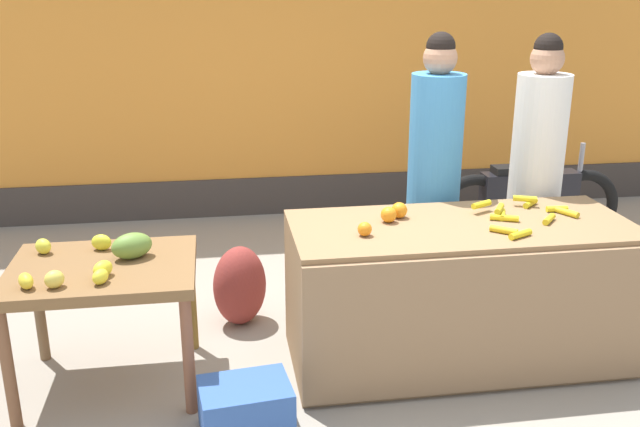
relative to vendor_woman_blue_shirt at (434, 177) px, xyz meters
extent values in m
plane|color=gray|center=(-0.49, -0.65, -0.93)|extent=(24.00, 24.00, 0.00)
cube|color=orange|center=(-0.49, 2.30, 0.76)|extent=(7.67, 0.20, 3.37)
cube|color=#3F3833|center=(-0.49, 2.19, -0.75)|extent=(7.67, 0.04, 0.36)
cube|color=olive|center=(-0.04, -0.65, -0.51)|extent=(1.92, 0.80, 0.84)
cube|color=#92704F|center=(-0.04, -1.07, -0.51)|extent=(1.92, 0.03, 0.78)
cube|color=brown|center=(-2.00, -0.65, -0.25)|extent=(0.97, 0.78, 0.06)
cylinder|color=brown|center=(-2.43, -0.99, -0.60)|extent=(0.06, 0.06, 0.65)
cylinder|color=brown|center=(-1.57, -0.99, -0.60)|extent=(0.06, 0.06, 0.65)
cylinder|color=brown|center=(-2.43, -0.31, -0.60)|extent=(0.06, 0.06, 0.65)
cylinder|color=brown|center=(-1.57, -0.31, -0.60)|extent=(0.06, 0.06, 0.65)
cylinder|color=gold|center=(0.22, -0.58, -0.07)|extent=(0.09, 0.15, 0.04)
cylinder|color=yellow|center=(0.19, -0.91, -0.07)|extent=(0.15, 0.10, 0.04)
cylinder|color=gold|center=(0.61, -0.60, -0.07)|extent=(0.11, 0.16, 0.04)
cylinder|color=yellow|center=(0.21, -0.64, -0.07)|extent=(0.16, 0.10, 0.04)
cylinder|color=yellow|center=(0.58, -0.54, -0.07)|extent=(0.13, 0.04, 0.04)
cylinder|color=gold|center=(0.48, -0.41, -0.07)|extent=(0.13, 0.12, 0.04)
cylinder|color=gold|center=(0.45, -0.70, -0.07)|extent=(0.12, 0.13, 0.04)
cylinder|color=gold|center=(0.13, -0.84, -0.07)|extent=(0.14, 0.12, 0.04)
cylinder|color=yellow|center=(0.14, -0.48, -0.04)|extent=(0.14, 0.09, 0.04)
cylinder|color=gold|center=(0.21, -0.57, -0.04)|extent=(0.10, 0.13, 0.04)
cylinder|color=gold|center=(0.44, -0.41, -0.04)|extent=(0.14, 0.09, 0.04)
sphere|color=orange|center=(-0.62, -0.76, -0.05)|extent=(0.08, 0.08, 0.08)
sphere|color=orange|center=(-0.36, -0.50, -0.04)|extent=(0.09, 0.09, 0.09)
sphere|color=orange|center=(-0.44, -0.57, -0.05)|extent=(0.09, 0.09, 0.09)
ellipsoid|color=#DEC74C|center=(-2.18, -0.91, -0.17)|extent=(0.12, 0.12, 0.09)
ellipsoid|color=yellow|center=(-2.32, -0.90, -0.18)|extent=(0.11, 0.13, 0.08)
ellipsoid|color=yellow|center=(-1.97, -0.81, -0.17)|extent=(0.13, 0.13, 0.08)
ellipsoid|color=yellow|center=(-2.33, -0.44, -0.17)|extent=(0.12, 0.12, 0.09)
ellipsoid|color=yellow|center=(-1.97, -0.90, -0.18)|extent=(0.10, 0.12, 0.08)
ellipsoid|color=yellow|center=(-2.03, -0.43, -0.17)|extent=(0.13, 0.10, 0.09)
ellipsoid|color=olive|center=(-1.85, -0.58, -0.15)|extent=(0.26, 0.22, 0.14)
cylinder|color=#33333D|center=(0.00, 0.00, -0.57)|extent=(0.29, 0.29, 0.71)
cylinder|color=#3F8CCC|center=(0.00, 0.00, 0.22)|extent=(0.34, 0.34, 0.87)
sphere|color=tan|center=(0.00, 0.00, 0.75)|extent=(0.21, 0.21, 0.21)
sphere|color=black|center=(0.00, 0.00, 0.82)|extent=(0.18, 0.18, 0.18)
cylinder|color=#33333D|center=(0.68, -0.02, -0.57)|extent=(0.29, 0.29, 0.71)
cylinder|color=white|center=(0.68, -0.02, 0.21)|extent=(0.34, 0.34, 0.86)
sphere|color=tan|center=(0.68, -0.02, 0.74)|extent=(0.21, 0.21, 0.21)
sphere|color=black|center=(0.68, -0.02, 0.81)|extent=(0.18, 0.18, 0.18)
torus|color=black|center=(1.62, 0.99, -0.60)|extent=(0.65, 0.09, 0.65)
torus|color=black|center=(0.67, 0.99, -0.60)|extent=(0.65, 0.09, 0.65)
cube|color=black|center=(1.15, 0.99, -0.42)|extent=(0.80, 0.18, 0.28)
cube|color=black|center=(1.05, 0.99, -0.26)|extent=(0.44, 0.16, 0.08)
cylinder|color=gray|center=(1.57, 0.99, -0.25)|extent=(0.04, 0.04, 0.40)
cube|color=#3359A5|center=(-1.30, -1.20, -0.80)|extent=(0.47, 0.37, 0.26)
ellipsoid|color=maroon|center=(-1.27, -0.03, -0.66)|extent=(0.47, 0.45, 0.53)
camera|label=1|loc=(-1.39, -4.19, 1.20)|focal=39.44mm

